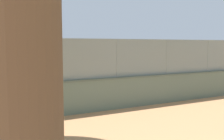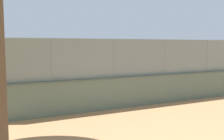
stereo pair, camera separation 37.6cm
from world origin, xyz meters
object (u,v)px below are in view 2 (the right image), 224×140
player_baseline_waiting (47,69)px  courtside_bench (185,85)px  player_at_service_line (70,67)px  player_foreground_swinging (134,73)px  sports_ball (129,84)px

player_baseline_waiting → courtside_bench: 13.32m
player_at_service_line → player_baseline_waiting: player_at_service_line is taller
player_at_service_line → player_baseline_waiting: 2.45m
player_at_service_line → courtside_bench: bearing=110.4°
player_foreground_swinging → courtside_bench: player_foreground_swinging is taller
sports_ball → courtside_bench: 4.52m
sports_ball → player_baseline_waiting: bearing=-57.7°
player_at_service_line → courtside_bench: player_at_service_line is taller
sports_ball → player_at_service_line: bearing=-73.6°
player_baseline_waiting → sports_ball: (-4.71, 7.45, -0.78)m
courtside_bench → player_at_service_line: bearing=-69.6°
player_at_service_line → player_baseline_waiting: bearing=6.0°
player_foreground_swinging → courtside_bench: 4.77m
player_baseline_waiting → courtside_bench: size_ratio=0.95×
player_foreground_swinging → sports_ball: bearing=34.7°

